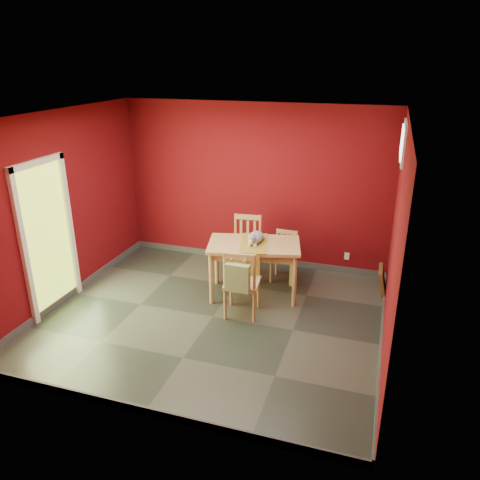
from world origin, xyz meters
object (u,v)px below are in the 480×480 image
(chair_near, at_px, (242,282))
(picture_frame, at_px, (382,282))
(tote_bag, at_px, (238,278))
(dining_table, at_px, (254,250))
(chair_far_left, at_px, (246,247))
(chair_far_right, at_px, (284,255))
(cat, at_px, (256,235))

(chair_near, bearing_deg, picture_frame, 32.97)
(tote_bag, relative_size, picture_frame, 1.01)
(dining_table, distance_m, chair_near, 0.67)
(dining_table, bearing_deg, chair_far_left, 117.51)
(chair_far_right, bearing_deg, tote_bag, -100.72)
(dining_table, bearing_deg, picture_frame, 16.61)
(chair_near, height_order, picture_frame, chair_near)
(chair_far_left, distance_m, picture_frame, 2.15)
(cat, bearing_deg, chair_near, -104.78)
(tote_bag, xyz_separation_m, picture_frame, (1.81, 1.41, -0.46))
(dining_table, height_order, chair_near, chair_near)
(chair_far_right, height_order, chair_near, chair_near)
(dining_table, bearing_deg, tote_bag, -88.00)
(chair_far_right, distance_m, cat, 0.86)
(dining_table, height_order, picture_frame, dining_table)
(chair_far_left, bearing_deg, cat, -59.64)
(chair_far_left, bearing_deg, tote_bag, -77.21)
(cat, distance_m, picture_frame, 2.03)
(dining_table, distance_m, chair_far_right, 0.79)
(chair_far_right, bearing_deg, picture_frame, -3.87)
(dining_table, relative_size, picture_frame, 3.29)
(chair_far_left, bearing_deg, chair_far_right, 7.85)
(chair_far_right, bearing_deg, chair_near, -103.37)
(chair_near, xyz_separation_m, cat, (-0.00, 0.68, 0.43))
(chair_far_left, xyz_separation_m, picture_frame, (2.13, -0.02, -0.29))
(tote_bag, bearing_deg, cat, 91.20)
(picture_frame, bearing_deg, dining_table, -163.39)
(dining_table, relative_size, tote_bag, 3.25)
(chair_far_left, relative_size, tote_bag, 2.24)
(cat, bearing_deg, dining_table, -119.27)
(dining_table, height_order, cat, cat)
(chair_near, bearing_deg, cat, 90.02)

